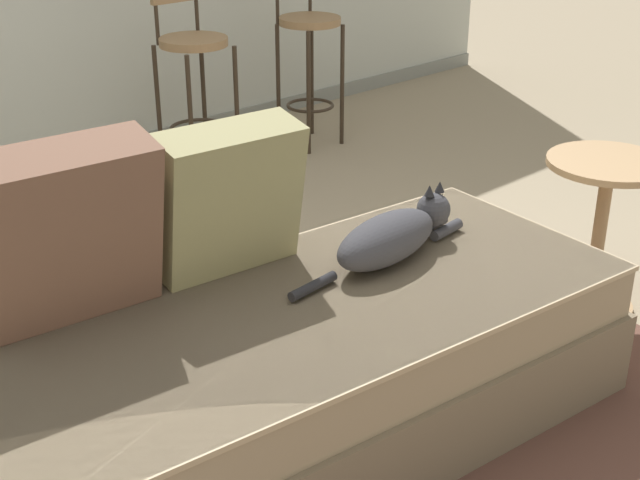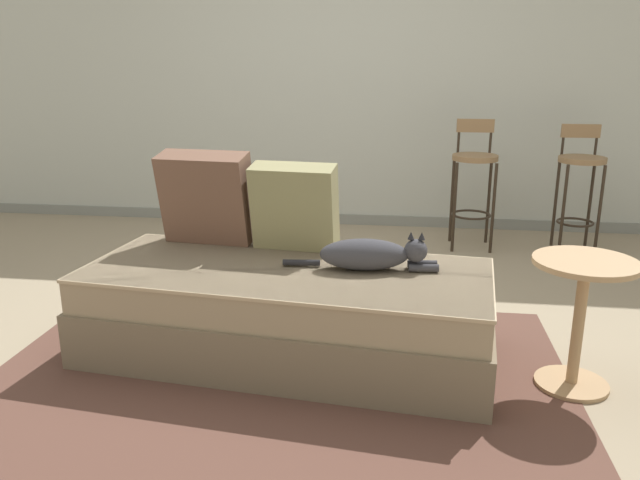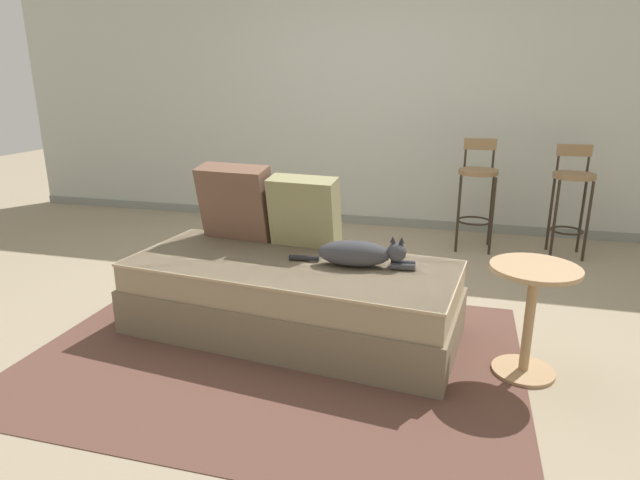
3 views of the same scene
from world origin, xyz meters
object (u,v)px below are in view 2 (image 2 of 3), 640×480
object	(u,v)px
throw_pillow_middle	(295,207)
cat	(371,254)
bar_stool_by_doorway	(580,175)
side_table	(581,306)
bar_stool_near_window	(474,173)
throw_pillow_corner	(207,198)
couch	(287,311)

from	to	relation	value
throw_pillow_middle	cat	xyz separation A→B (m)	(0.41, -0.28, -0.15)
throw_pillow_middle	bar_stool_by_doorway	distance (m)	2.53
side_table	bar_stool_near_window	bearing A→B (deg)	96.55
throw_pillow_corner	side_table	world-z (taller)	throw_pillow_corner
couch	cat	xyz separation A→B (m)	(0.40, 0.04, 0.29)
throw_pillow_middle	bar_stool_by_doorway	size ratio (longest dim) A/B	0.49
throw_pillow_middle	bar_stool_near_window	size ratio (longest dim) A/B	0.47
couch	throw_pillow_corner	size ratio (longest dim) A/B	4.04
throw_pillow_middle	bar_stool_near_window	distance (m)	2.02
throw_pillow_corner	cat	world-z (taller)	throw_pillow_corner
cat	side_table	size ratio (longest dim) A/B	1.26
cat	bar_stool_near_window	xyz separation A→B (m)	(0.67, 1.99, 0.06)
cat	side_table	distance (m)	0.95
cat	bar_stool_by_doorway	bearing A→B (deg)	54.02
cat	side_table	world-z (taller)	cat
side_table	cat	bearing A→B (deg)	168.61
bar_stool_near_window	side_table	world-z (taller)	bar_stool_near_window
throw_pillow_middle	cat	distance (m)	0.52
side_table	throw_pillow_middle	bearing A→B (deg)	160.64
couch	throw_pillow_corner	bearing A→B (deg)	142.95
throw_pillow_middle	bar_stool_by_doorway	world-z (taller)	bar_stool_by_doorway
cat	side_table	bearing A→B (deg)	-11.39
cat	throw_pillow_middle	bearing A→B (deg)	145.58
couch	throw_pillow_middle	distance (m)	0.55
throw_pillow_corner	side_table	distance (m)	1.92
couch	side_table	bearing A→B (deg)	-6.24
throw_pillow_corner	throw_pillow_middle	bearing A→B (deg)	-6.24
cat	bar_stool_near_window	size ratio (longest dim) A/B	0.76
couch	cat	bearing A→B (deg)	5.87
throw_pillow_middle	cat	bearing A→B (deg)	-34.42
throw_pillow_corner	cat	distance (m)	0.98
cat	throw_pillow_corner	bearing A→B (deg)	159.50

